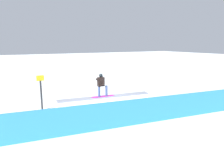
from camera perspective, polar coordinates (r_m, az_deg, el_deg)
name	(u,v)px	position (r m, az deg, el deg)	size (l,w,h in m)	color
ground_plane	(105,104)	(12.90, -1.85, -5.49)	(120.00, 120.00, 0.00)	white
grind_box	(105,101)	(12.84, -1.86, -4.52)	(5.82, 1.27, 0.50)	white
snowboarder	(101,84)	(12.51, -2.91, -0.05)	(1.43, 0.42, 1.41)	#B61F94
safety_fence	(141,111)	(9.77, 8.04, -7.39)	(12.98, 0.06, 1.22)	#2D83E2
trail_marker	(41,92)	(12.06, -18.77, -2.07)	(0.40, 0.10, 1.98)	#262628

